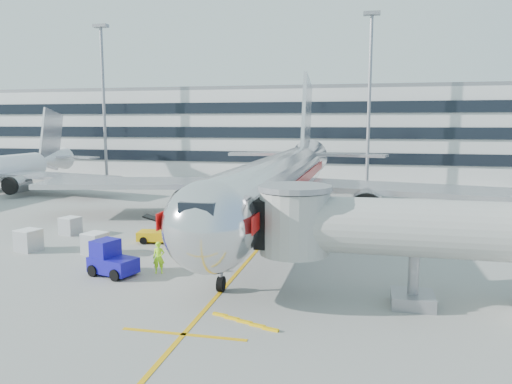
% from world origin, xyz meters
% --- Properties ---
extents(ground, '(180.00, 180.00, 0.00)m').
position_xyz_m(ground, '(0.00, 0.00, 0.00)').
color(ground, gray).
rests_on(ground, ground).
extents(lead_in_line, '(0.25, 70.00, 0.01)m').
position_xyz_m(lead_in_line, '(0.00, 10.00, 0.01)').
color(lead_in_line, '#DA9C0B').
rests_on(lead_in_line, ground).
extents(stop_bar, '(6.00, 0.25, 0.01)m').
position_xyz_m(stop_bar, '(0.00, -14.00, 0.01)').
color(stop_bar, '#DA9C0B').
rests_on(stop_bar, ground).
extents(main_jet, '(50.95, 48.70, 16.06)m').
position_xyz_m(main_jet, '(0.00, 11.72, 4.23)').
color(main_jet, silver).
rests_on(main_jet, ground).
extents(jet_bridge, '(17.80, 4.50, 7.00)m').
position_xyz_m(jet_bridge, '(12.18, -8.00, 3.87)').
color(jet_bridge, silver).
rests_on(jet_bridge, ground).
extents(terminal, '(150.00, 24.25, 15.60)m').
position_xyz_m(terminal, '(0.00, 57.95, 7.80)').
color(terminal, silver).
rests_on(terminal, ground).
extents(light_mast_west, '(2.40, 1.20, 25.45)m').
position_xyz_m(light_mast_west, '(-35.00, 42.00, 14.88)').
color(light_mast_west, gray).
rests_on(light_mast_west, ground).
extents(light_mast_centre, '(2.40, 1.20, 25.45)m').
position_xyz_m(light_mast_centre, '(8.00, 42.00, 14.88)').
color(light_mast_centre, gray).
rests_on(light_mast_centre, ground).
extents(belt_loader, '(4.81, 2.22, 2.25)m').
position_xyz_m(belt_loader, '(-7.69, 2.36, 0.64)').
color(belt_loader, '#F1B70A').
rests_on(belt_loader, ground).
extents(baggage_tug, '(3.33, 2.59, 2.23)m').
position_xyz_m(baggage_tug, '(-7.72, -6.47, 0.97)').
color(baggage_tug, '#120D93').
rests_on(baggage_tug, ground).
extents(cargo_container_left, '(1.81, 1.81, 1.59)m').
position_xyz_m(cargo_container_left, '(-11.39, -2.09, 0.80)').
color(cargo_container_left, '#B8BABF').
rests_on(cargo_container_left, ground).
extents(cargo_container_right, '(1.72, 1.72, 1.52)m').
position_xyz_m(cargo_container_right, '(-16.93, 3.34, 0.76)').
color(cargo_container_right, '#B8BABF').
rests_on(cargo_container_right, ground).
extents(cargo_container_front, '(1.82, 1.82, 1.63)m').
position_xyz_m(cargo_container_front, '(-16.79, -2.32, 0.82)').
color(cargo_container_front, '#B8BABF').
rests_on(cargo_container_front, ground).
extents(ramp_worker, '(0.87, 0.71, 2.04)m').
position_xyz_m(ramp_worker, '(-4.89, -5.49, 1.02)').
color(ramp_worker, '#A6FF1A').
rests_on(ramp_worker, ground).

